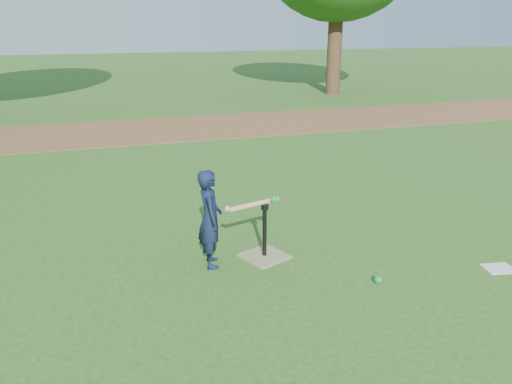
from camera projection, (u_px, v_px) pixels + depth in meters
name	position (u px, v px, depth m)	size (l,w,h in m)	color
ground	(277.00, 268.00, 5.18)	(80.00, 80.00, 0.00)	#285116
dirt_strip	(170.00, 129.00, 11.93)	(24.00, 3.00, 0.01)	brown
child	(210.00, 219.00, 5.10)	(0.38, 0.25, 1.04)	black
wiffle_ball_ground	(378.00, 280.00, 4.87)	(0.08, 0.08, 0.08)	#0D913A
clipboard	(499.00, 268.00, 5.16)	(0.30, 0.23, 0.01)	silver
batting_tee	(264.00, 248.00, 5.39)	(0.56, 0.56, 0.61)	#8E805A
swing_action	(256.00, 204.00, 5.17)	(0.63, 0.22, 0.10)	tan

